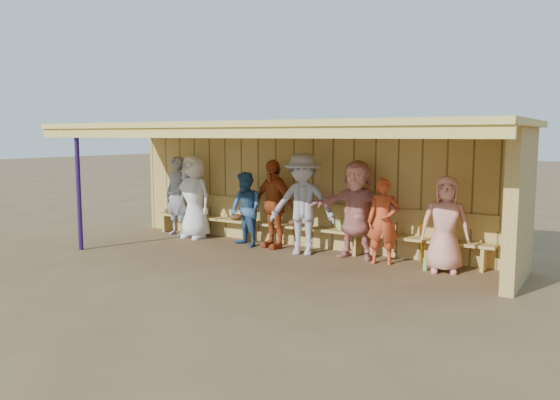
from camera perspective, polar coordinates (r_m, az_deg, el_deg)
The scene contains 12 objects.
ground at distance 10.25m, azimuth -1.04°, elevation -6.03°, with size 90.00×90.00×0.00m, color brown.
player_a at distance 12.59m, azimuth -10.72°, elevation 0.41°, with size 0.66×0.43×1.80m, color gray.
player_b at distance 12.19m, azimuth -8.96°, elevation 0.32°, with size 0.90×0.59×1.84m, color white.
player_c at distance 11.19m, azimuth -3.60°, elevation -0.98°, with size 0.74×0.58×1.53m, color #2F5683.
player_d at distance 11.01m, azimuth -0.73°, elevation -0.41°, with size 1.05×0.44×1.79m, color #AF451C.
player_e at distance 10.40m, azimuth 2.39°, elevation -0.42°, with size 1.26×0.72×1.94m, color #9C9AA2.
player_f at distance 10.15m, azimuth 7.96°, elevation -0.99°, with size 1.69×0.54×1.83m, color #DC887C.
player_g at distance 9.80m, azimuth 10.72°, elevation -2.20°, with size 0.56×0.37×1.53m, color #C2431F.
player_h at distance 9.45m, azimuth 16.86°, elevation -2.42°, with size 0.79×0.52×1.62m, color tan.
dugout_structure at distance 10.40m, azimuth 2.80°, elevation 3.58°, with size 8.80×3.20×2.50m.
bench at distance 11.09m, azimuth 2.09°, elevation -2.29°, with size 7.60×0.34×0.93m.
dugout_equipment at distance 11.45m, azimuth -2.07°, elevation -2.19°, with size 6.61×0.62×0.80m.
Camera 1 is at (5.45, -8.39, 2.27)m, focal length 35.00 mm.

